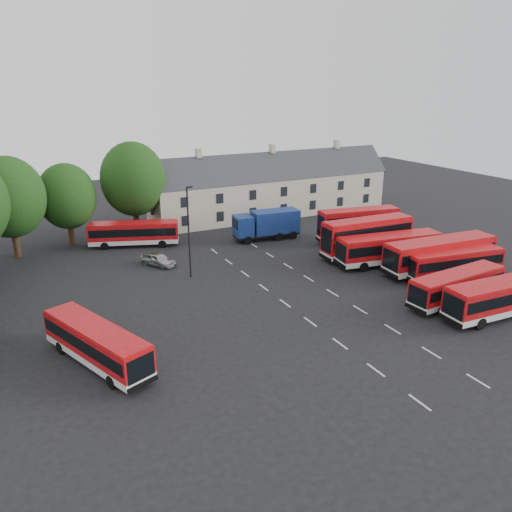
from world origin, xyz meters
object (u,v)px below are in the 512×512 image
at_px(box_truck, 267,223).
at_px(lamppost, 189,230).
at_px(bus_row_a, 504,295).
at_px(bus_dd_south, 367,235).
at_px(bus_west, 96,341).
at_px(silver_car, 158,259).

distance_m(box_truck, lamppost, 15.14).
distance_m(bus_row_a, box_truck, 28.44).
xyz_separation_m(box_truck, lamppost, (-12.71, -7.72, 2.84)).
xyz_separation_m(bus_dd_south, bus_west, (-30.50, -9.55, -0.73)).
xyz_separation_m(bus_row_a, lamppost, (-19.65, 19.85, 2.97)).
height_order(bus_west, box_truck, box_truck).
distance_m(bus_dd_south, lamppost, 19.69).
distance_m(bus_dd_south, silver_car, 22.62).
xyz_separation_m(bus_dd_south, lamppost, (-19.33, 2.92, 2.39)).
xyz_separation_m(silver_car, lamppost, (1.93, -4.60, 4.13)).
bearing_deg(bus_west, bus_dd_south, -93.75).
relative_size(box_truck, lamppost, 0.91).
bearing_deg(bus_west, lamppost, -62.98).
relative_size(bus_dd_south, box_truck, 1.27).
bearing_deg(silver_car, bus_west, -150.35).
bearing_deg(bus_row_a, bus_west, 169.57).
distance_m(bus_row_a, lamppost, 28.09).
height_order(bus_row_a, box_truck, box_truck).
distance_m(bus_west, box_truck, 31.27).
bearing_deg(bus_west, box_truck, -70.91).
height_order(bus_west, lamppost, lamppost).
bearing_deg(box_truck, bus_dd_south, -52.14).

